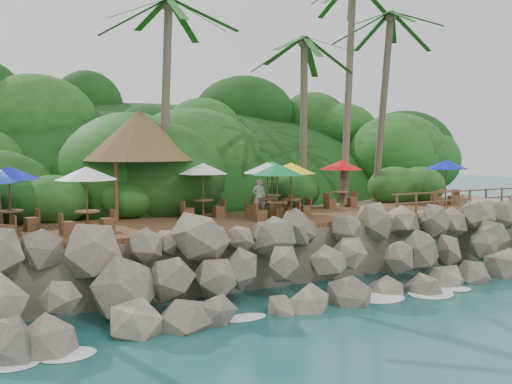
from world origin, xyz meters
TOP-DOWN VIEW (x-y plane):
  - ground at (0.00, 0.00)m, footprint 140.00×140.00m
  - land_base at (0.00, 16.00)m, footprint 32.00×25.20m
  - jungle_hill at (0.00, 23.50)m, footprint 44.80×28.00m
  - seawall at (0.00, 2.00)m, footprint 29.00×4.00m
  - terrace at (0.00, 6.00)m, footprint 26.00×5.00m
  - jungle_foliage at (0.00, 15.00)m, footprint 44.00×16.00m
  - foam_line at (0.00, 0.30)m, footprint 25.20×0.80m
  - palapa at (-4.03, 9.12)m, footprint 4.91×4.91m
  - dining_clusters at (-0.84, 6.13)m, footprint 23.16×4.88m
  - railing at (9.45, 3.65)m, footprint 8.30×0.10m
  - waiter at (0.54, 6.73)m, footprint 0.66×0.50m

SIDE VIEW (x-z plane):
  - ground at x=0.00m, z-range 0.00..0.00m
  - jungle_hill at x=0.00m, z-range -7.70..7.70m
  - jungle_foliage at x=0.00m, z-range -6.00..6.00m
  - foam_line at x=0.00m, z-range 0.00..0.06m
  - land_base at x=0.00m, z-range 0.00..2.10m
  - seawall at x=0.00m, z-range 0.00..2.30m
  - terrace at x=0.00m, z-range 2.10..2.30m
  - railing at x=9.45m, z-range 2.41..3.41m
  - waiter at x=0.54m, z-range 2.30..3.92m
  - dining_clusters at x=-0.84m, z-range 3.07..5.39m
  - palapa at x=-4.03m, z-range 3.49..8.09m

